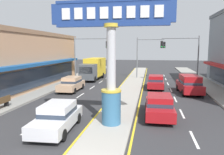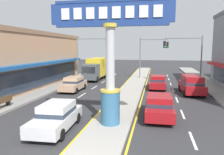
{
  "view_description": "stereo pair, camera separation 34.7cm",
  "coord_description": "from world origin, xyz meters",
  "px_view_note": "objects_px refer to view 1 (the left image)",
  "views": [
    {
      "loc": [
        2.24,
        -6.22,
        4.59
      ],
      "look_at": [
        -0.37,
        8.23,
        2.6
      ],
      "focal_mm": 34.52,
      "sensor_mm": 36.0,
      "label": 1
    },
    {
      "loc": [
        2.58,
        -6.15,
        4.59
      ],
      "look_at": [
        -0.37,
        8.23,
        2.6
      ],
      "focal_mm": 34.52,
      "sensor_mm": 36.0,
      "label": 2
    }
  ],
  "objects_px": {
    "suv_near_left_lane": "(189,84)",
    "traffic_light_right_side": "(184,51)",
    "box_truck_near_right_lane": "(93,68)",
    "district_sign": "(111,60)",
    "sedan_far_right_lane": "(57,117)",
    "storefront_left": "(5,60)",
    "street_bench": "(2,102)",
    "traffic_light_left_side": "(87,51)",
    "traffic_light_median_far": "(147,51)",
    "sedan_far_left_oncoming": "(159,106)",
    "sedan_kerb_right": "(156,82)",
    "sedan_mid_left_lane": "(72,84)"
  },
  "relations": [
    {
      "from": "traffic_light_right_side",
      "to": "traffic_light_median_far",
      "type": "bearing_deg",
      "value": 142.06
    },
    {
      "from": "sedan_mid_left_lane",
      "to": "street_bench",
      "type": "relative_size",
      "value": 2.7
    },
    {
      "from": "traffic_light_left_side",
      "to": "traffic_light_median_far",
      "type": "distance_m",
      "value": 9.15
    },
    {
      "from": "box_truck_near_right_lane",
      "to": "sedan_kerb_right",
      "type": "bearing_deg",
      "value": -33.29
    },
    {
      "from": "traffic_light_median_far",
      "to": "sedan_far_right_lane",
      "type": "relative_size",
      "value": 1.41
    },
    {
      "from": "district_sign",
      "to": "suv_near_left_lane",
      "type": "bearing_deg",
      "value": 59.53
    },
    {
      "from": "district_sign",
      "to": "traffic_light_left_side",
      "type": "bearing_deg",
      "value": 111.3
    },
    {
      "from": "traffic_light_median_far",
      "to": "suv_near_left_lane",
      "type": "height_order",
      "value": "traffic_light_median_far"
    },
    {
      "from": "traffic_light_right_side",
      "to": "sedan_mid_left_lane",
      "type": "bearing_deg",
      "value": -149.61
    },
    {
      "from": "suv_near_left_lane",
      "to": "street_bench",
      "type": "bearing_deg",
      "value": -149.02
    },
    {
      "from": "sedan_far_right_lane",
      "to": "suv_near_left_lane",
      "type": "xyz_separation_m",
      "value": [
        9.01,
        11.67,
        0.2
      ]
    },
    {
      "from": "suv_near_left_lane",
      "to": "street_bench",
      "type": "distance_m",
      "value": 17.14
    },
    {
      "from": "sedan_far_right_lane",
      "to": "box_truck_near_right_lane",
      "type": "bearing_deg",
      "value": 99.34
    },
    {
      "from": "suv_near_left_lane",
      "to": "traffic_light_right_side",
      "type": "bearing_deg",
      "value": 87.55
    },
    {
      "from": "sedan_mid_left_lane",
      "to": "street_bench",
      "type": "bearing_deg",
      "value": -106.58
    },
    {
      "from": "sedan_far_left_oncoming",
      "to": "traffic_light_median_far",
      "type": "bearing_deg",
      "value": 93.67
    },
    {
      "from": "sedan_far_right_lane",
      "to": "suv_near_left_lane",
      "type": "relative_size",
      "value": 0.93
    },
    {
      "from": "traffic_light_left_side",
      "to": "traffic_light_right_side",
      "type": "xyz_separation_m",
      "value": [
        12.88,
        0.52,
        0.0
      ]
    },
    {
      "from": "district_sign",
      "to": "box_truck_near_right_lane",
      "type": "xyz_separation_m",
      "value": [
        -6.12,
        18.62,
        -2.26
      ]
    },
    {
      "from": "sedan_kerb_right",
      "to": "traffic_light_median_far",
      "type": "bearing_deg",
      "value": 98.41
    },
    {
      "from": "traffic_light_right_side",
      "to": "street_bench",
      "type": "relative_size",
      "value": 3.87
    },
    {
      "from": "sedan_far_left_oncoming",
      "to": "sedan_far_right_lane",
      "type": "bearing_deg",
      "value": -149.27
    },
    {
      "from": "traffic_light_left_side",
      "to": "sedan_far_left_oncoming",
      "type": "distance_m",
      "value": 17.42
    },
    {
      "from": "traffic_light_right_side",
      "to": "box_truck_near_right_lane",
      "type": "xyz_separation_m",
      "value": [
        -12.56,
        1.58,
        -2.55
      ]
    },
    {
      "from": "sedan_far_right_lane",
      "to": "storefront_left",
      "type": "bearing_deg",
      "value": 135.32
    },
    {
      "from": "box_truck_near_right_lane",
      "to": "suv_near_left_lane",
      "type": "xyz_separation_m",
      "value": [
        12.27,
        -8.15,
        -0.71
      ]
    },
    {
      "from": "district_sign",
      "to": "storefront_left",
      "type": "relative_size",
      "value": 0.33
    },
    {
      "from": "sedan_far_right_lane",
      "to": "street_bench",
      "type": "xyz_separation_m",
      "value": [
        -5.68,
        2.85,
        -0.14
      ]
    },
    {
      "from": "suv_near_left_lane",
      "to": "traffic_light_left_side",
      "type": "bearing_deg",
      "value": 154.36
    },
    {
      "from": "storefront_left",
      "to": "sedan_far_right_lane",
      "type": "height_order",
      "value": "storefront_left"
    },
    {
      "from": "district_sign",
      "to": "sedan_far_right_lane",
      "type": "xyz_separation_m",
      "value": [
        -2.86,
        -1.2,
        -3.16
      ]
    },
    {
      "from": "traffic_light_left_side",
      "to": "sedan_far_left_oncoming",
      "type": "xyz_separation_m",
      "value": [
        9.29,
        -14.32,
        -3.46
      ]
    },
    {
      "from": "sedan_far_right_lane",
      "to": "suv_near_left_lane",
      "type": "bearing_deg",
      "value": 52.32
    },
    {
      "from": "district_sign",
      "to": "suv_near_left_lane",
      "type": "height_order",
      "value": "district_sign"
    },
    {
      "from": "traffic_light_left_side",
      "to": "traffic_light_median_far",
      "type": "relative_size",
      "value": 1.0
    },
    {
      "from": "sedan_mid_left_lane",
      "to": "sedan_far_right_lane",
      "type": "bearing_deg",
      "value": -73.1
    },
    {
      "from": "sedan_far_left_oncoming",
      "to": "district_sign",
      "type": "bearing_deg",
      "value": -142.5
    },
    {
      "from": "district_sign",
      "to": "sedan_far_left_oncoming",
      "type": "relative_size",
      "value": 1.65
    },
    {
      "from": "box_truck_near_right_lane",
      "to": "sedan_mid_left_lane",
      "type": "distance_m",
      "value": 9.02
    },
    {
      "from": "suv_near_left_lane",
      "to": "street_bench",
      "type": "relative_size",
      "value": 2.94
    },
    {
      "from": "storefront_left",
      "to": "traffic_light_left_side",
      "type": "bearing_deg",
      "value": 36.1
    },
    {
      "from": "traffic_light_median_far",
      "to": "sedan_far_left_oncoming",
      "type": "height_order",
      "value": "traffic_light_median_far"
    },
    {
      "from": "sedan_far_left_oncoming",
      "to": "sedan_kerb_right",
      "type": "xyz_separation_m",
      "value": [
        -0.0,
        10.54,
        0.0
      ]
    },
    {
      "from": "district_sign",
      "to": "box_truck_near_right_lane",
      "type": "distance_m",
      "value": 19.73
    },
    {
      "from": "storefront_left",
      "to": "traffic_light_right_side",
      "type": "height_order",
      "value": "storefront_left"
    },
    {
      "from": "district_sign",
      "to": "traffic_light_median_far",
      "type": "distance_m",
      "value": 20.82
    },
    {
      "from": "sedan_far_right_lane",
      "to": "traffic_light_right_side",
      "type": "bearing_deg",
      "value": 63.0
    },
    {
      "from": "traffic_light_right_side",
      "to": "suv_near_left_lane",
      "type": "relative_size",
      "value": 1.32
    },
    {
      "from": "sedan_far_left_oncoming",
      "to": "traffic_light_left_side",
      "type": "bearing_deg",
      "value": 122.98
    },
    {
      "from": "traffic_light_left_side",
      "to": "suv_near_left_lane",
      "type": "xyz_separation_m",
      "value": [
        12.6,
        -6.05,
        -3.26
      ]
    }
  ]
}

